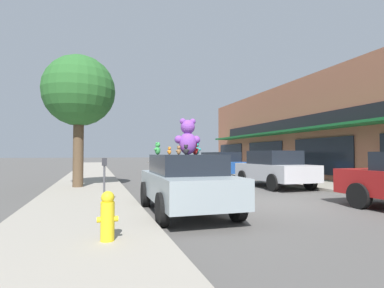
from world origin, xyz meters
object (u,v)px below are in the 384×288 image
(teddy_bear_orange, at_px, (169,151))
(teddy_bear_red, at_px, (195,149))
(teddy_bear_black, at_px, (186,150))
(street_tree, at_px, (79,92))
(plush_art_car, at_px, (186,182))
(fire_hydrant, at_px, (108,216))
(teddy_bear_brown, at_px, (179,150))
(teddy_bear_pink, at_px, (195,151))
(teddy_bear_green, at_px, (158,149))
(teddy_bear_giant, at_px, (188,137))
(teddy_bear_teal, at_px, (196,149))
(parked_car_far_center, at_px, (274,168))
(parking_meter, at_px, (104,174))
(parked_car_far_right, at_px, (220,164))

(teddy_bear_orange, relative_size, teddy_bear_red, 0.72)
(teddy_bear_black, height_order, street_tree, street_tree)
(plush_art_car, bearing_deg, fire_hydrant, -129.10)
(teddy_bear_brown, bearing_deg, teddy_bear_pink, -151.12)
(teddy_bear_green, bearing_deg, plush_art_car, 78.15)
(teddy_bear_orange, bearing_deg, teddy_bear_brown, 51.46)
(teddy_bear_orange, relative_size, teddy_bear_pink, 0.93)
(teddy_bear_giant, bearing_deg, teddy_bear_black, 74.85)
(teddy_bear_pink, distance_m, fire_hydrant, 4.32)
(teddy_bear_teal, height_order, teddy_bear_green, teddy_bear_green)
(teddy_bear_giant, distance_m, street_tree, 7.29)
(teddy_bear_brown, height_order, fire_hydrant, teddy_bear_brown)
(teddy_bear_red, distance_m, fire_hydrant, 3.57)
(teddy_bear_red, bearing_deg, teddy_bear_brown, 91.26)
(parked_car_far_center, bearing_deg, teddy_bear_giant, -140.55)
(teddy_bear_pink, bearing_deg, teddy_bear_giant, 12.01)
(teddy_bear_teal, xyz_separation_m, street_tree, (-3.31, 5.87, 2.52))
(parking_meter, bearing_deg, plush_art_car, -39.54)
(parked_car_far_center, relative_size, parking_meter, 3.30)
(fire_hydrant, relative_size, parking_meter, 0.62)
(parked_car_far_center, relative_size, street_tree, 0.75)
(teddy_bear_orange, relative_size, teddy_bear_green, 0.64)
(teddy_bear_brown, height_order, parked_car_far_right, teddy_bear_brown)
(teddy_bear_black, bearing_deg, street_tree, -21.69)
(teddy_bear_red, xyz_separation_m, parked_car_far_right, (5.25, 10.53, -0.75))
(teddy_bear_teal, height_order, fire_hydrant, teddy_bear_teal)
(parked_car_far_right, bearing_deg, teddy_bear_green, -121.93)
(teddy_bear_giant, height_order, teddy_bear_green, teddy_bear_giant)
(plush_art_car, relative_size, street_tree, 0.73)
(teddy_bear_black, xyz_separation_m, fire_hydrant, (-1.78, -1.55, -1.09))
(teddy_bear_orange, xyz_separation_m, parking_meter, (-1.74, 0.74, -0.67))
(teddy_bear_black, distance_m, parked_car_far_right, 12.87)
(teddy_bear_pink, relative_size, teddy_bear_black, 1.02)
(teddy_bear_pink, xyz_separation_m, teddy_bear_black, (-0.81, -1.73, -0.00))
(teddy_bear_giant, relative_size, fire_hydrant, 1.17)
(parked_car_far_right, height_order, street_tree, street_tree)
(teddy_bear_red, relative_size, fire_hydrant, 0.39)
(teddy_bear_teal, xyz_separation_m, teddy_bear_brown, (-0.64, -0.51, -0.06))
(teddy_bear_green, bearing_deg, teddy_bear_teal, 107.09)
(teddy_bear_pink, bearing_deg, teddy_bear_green, -46.84)
(plush_art_car, bearing_deg, teddy_bear_red, 23.02)
(parking_meter, bearing_deg, teddy_bear_orange, -22.96)
(teddy_bear_red, xyz_separation_m, teddy_bear_pink, (0.28, 0.80, -0.03))
(teddy_bear_pink, bearing_deg, fire_hydrant, 2.54)
(parking_meter, bearing_deg, teddy_bear_green, -28.08)
(teddy_bear_brown, bearing_deg, plush_art_car, -168.21)
(teddy_bear_pink, height_order, parked_car_far_center, teddy_bear_pink)
(teddy_bear_pink, distance_m, teddy_bear_brown, 1.35)
(plush_art_car, height_order, teddy_bear_green, teddy_bear_green)
(teddy_bear_brown, relative_size, parked_car_far_center, 0.05)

